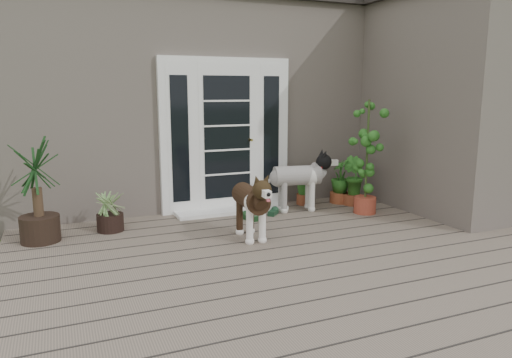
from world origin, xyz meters
name	(u,v)px	position (x,y,z in m)	size (l,w,h in m)	color
deck	(314,259)	(0.00, 0.40, 0.06)	(6.20, 4.60, 0.12)	#6B5B4C
house_main	(199,105)	(0.00, 4.65, 1.55)	(7.40, 4.00, 3.10)	#665E54
roof_main	(197,10)	(0.00, 4.65, 3.20)	(7.60, 4.20, 0.20)	#2D2826
house_wing	(454,109)	(2.90, 1.50, 1.55)	(1.60, 2.40, 3.10)	#665E54
door_unit	(226,135)	(-0.20, 2.60, 1.19)	(1.90, 0.14, 2.15)	white
door_step	(232,210)	(-0.20, 2.40, 0.14)	(1.60, 0.40, 0.05)	white
brindle_dog	(251,209)	(-0.42, 1.16, 0.47)	(0.36, 0.84, 0.70)	#392414
white_dog	(297,185)	(0.68, 2.10, 0.49)	(0.38, 0.90, 0.75)	beige
spider_plant	(110,208)	(-1.89, 2.11, 0.41)	(0.54, 0.54, 0.57)	#8DA062
yucca	(37,191)	(-2.67, 1.98, 0.72)	(0.82, 0.82, 1.19)	#103219
herb_a	(305,188)	(0.97, 2.40, 0.37)	(0.40, 0.40, 0.51)	#2A5C1A
herb_b	(352,188)	(1.62, 2.10, 0.38)	(0.35, 0.35, 0.52)	#1F5F1B
herb_c	(340,186)	(1.52, 2.29, 0.38)	(0.33, 0.33, 0.52)	#1C621D
sapling	(367,155)	(1.50, 1.62, 0.94)	(0.48, 0.48, 1.64)	#18551B
clog_left	(249,217)	(-0.13, 1.91, 0.16)	(0.14, 0.30, 0.09)	black
clog_right	(273,212)	(0.28, 2.03, 0.16)	(0.13, 0.27, 0.08)	#15341F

